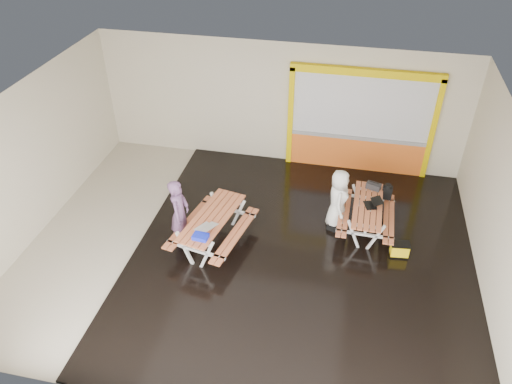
% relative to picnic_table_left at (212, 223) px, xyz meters
% --- Properties ---
extents(room, '(10.02, 8.02, 3.52)m').
position_rel_picnic_table_left_xyz_m(room, '(0.82, -0.02, 1.12)').
color(room, '#BDB3A0').
rests_on(room, ground).
extents(deck, '(7.50, 7.98, 0.05)m').
position_rel_picnic_table_left_xyz_m(deck, '(2.07, -0.02, -0.61)').
color(deck, black).
rests_on(deck, room).
extents(kiosk, '(3.88, 0.16, 3.00)m').
position_rel_picnic_table_left_xyz_m(kiosk, '(3.02, 3.92, 0.81)').
color(kiosk, orange).
rests_on(kiosk, room).
extents(picnic_table_left, '(1.79, 2.31, 0.83)m').
position_rel_picnic_table_left_xyz_m(picnic_table_left, '(0.00, 0.00, 0.00)').
color(picnic_table_left, '#C5683E').
rests_on(picnic_table_left, deck).
extents(picnic_table_right, '(1.32, 1.91, 0.75)m').
position_rel_picnic_table_left_xyz_m(picnic_table_right, '(3.39, 1.26, -0.05)').
color(picnic_table_right, '#C5683E').
rests_on(picnic_table_right, deck).
extents(person_left, '(0.43, 0.64, 1.71)m').
position_rel_picnic_table_left_xyz_m(person_left, '(-0.72, -0.09, 0.23)').
color(person_left, '#68466E').
rests_on(person_left, deck).
extents(person_right, '(0.56, 0.80, 1.55)m').
position_rel_picnic_table_left_xyz_m(person_right, '(2.70, 1.27, 0.16)').
color(person_right, white).
rests_on(person_right, deck).
extents(laptop_left, '(0.54, 0.53, 0.17)m').
position_rel_picnic_table_left_xyz_m(laptop_left, '(0.00, -0.45, 0.25)').
color(laptop_left, silver).
rests_on(laptop_left, picnic_table_left).
extents(laptop_right, '(0.47, 0.44, 0.16)m').
position_rel_picnic_table_left_xyz_m(laptop_right, '(3.49, 1.25, 0.18)').
color(laptop_right, black).
rests_on(laptop_right, picnic_table_right).
extents(blue_pouch, '(0.34, 0.25, 0.09)m').
position_rel_picnic_table_left_xyz_m(blue_pouch, '(-0.03, -0.75, 0.24)').
color(blue_pouch, '#1423D3').
rests_on(blue_pouch, picnic_table_left).
extents(toolbox, '(0.38, 0.27, 0.20)m').
position_rel_picnic_table_left_xyz_m(toolbox, '(3.50, 1.94, 0.20)').
color(toolbox, black).
rests_on(toolbox, picnic_table_right).
extents(backpack, '(0.25, 0.16, 0.40)m').
position_rel_picnic_table_left_xyz_m(backpack, '(3.84, 1.97, 0.06)').
color(backpack, black).
rests_on(backpack, picnic_table_right).
extents(dark_case, '(0.45, 0.40, 0.14)m').
position_rel_picnic_table_left_xyz_m(dark_case, '(2.73, 1.09, -0.51)').
color(dark_case, black).
rests_on(dark_case, deck).
extents(fluke_bag, '(0.43, 0.31, 0.35)m').
position_rel_picnic_table_left_xyz_m(fluke_bag, '(4.17, 0.46, -0.41)').
color(fluke_bag, black).
rests_on(fluke_bag, deck).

